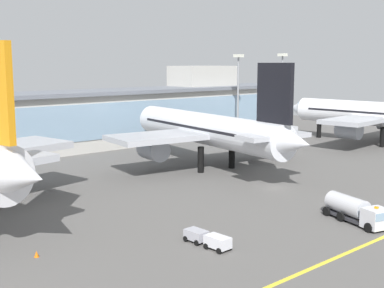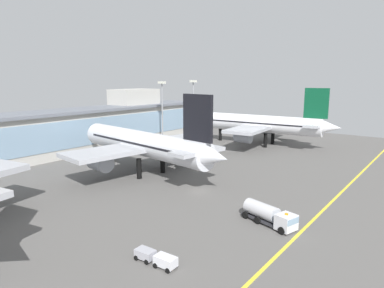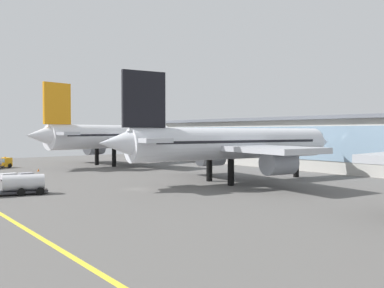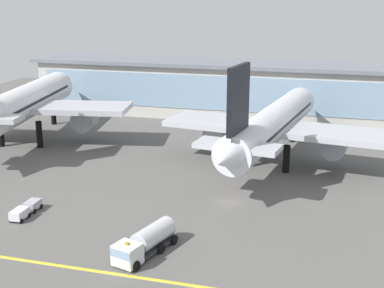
% 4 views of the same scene
% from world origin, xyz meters
% --- Properties ---
extents(ground_plane, '(180.00, 180.00, 0.00)m').
position_xyz_m(ground_plane, '(0.00, 0.00, 0.00)').
color(ground_plane, '#5B5956').
extents(terminal_building, '(114.81, 14.00, 17.76)m').
position_xyz_m(terminal_building, '(1.77, 50.69, 6.80)').
color(terminal_building, beige).
rests_on(terminal_building, ground).
extents(airliner_near_left, '(40.40, 48.88, 20.58)m').
position_xyz_m(airliner_near_left, '(-43.36, 18.74, 7.54)').
color(airliner_near_left, black).
rests_on(airliner_near_left, ground).
extents(airliner_near_right, '(36.59, 49.36, 18.54)m').
position_xyz_m(airliner_near_right, '(3.01, 17.94, 6.79)').
color(airliner_near_right, black).
rests_on(airliner_near_right, ground).
extents(fuel_tanker_truck, '(5.02, 9.36, 2.90)m').
position_xyz_m(fuel_tanker_truck, '(-5.89, -17.36, 1.51)').
color(fuel_tanker_truck, black).
rests_on(fuel_tanker_truck, ground).
extents(service_truck_far, '(1.89, 5.65, 1.40)m').
position_xyz_m(service_truck_far, '(-24.27, -11.50, 0.79)').
color(service_truck_far, black).
rests_on(service_truck_far, ground).
extents(safety_cone, '(0.49, 0.49, 0.61)m').
position_xyz_m(safety_cone, '(-38.73, -2.81, 0.30)').
color(safety_cone, orange).
rests_on(safety_cone, ground).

